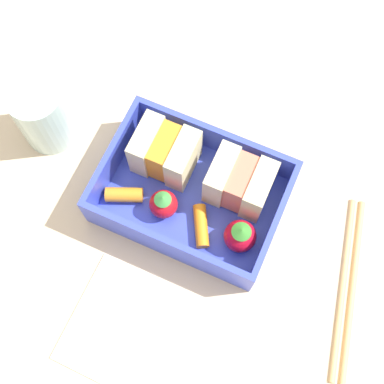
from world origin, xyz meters
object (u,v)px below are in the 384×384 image
Objects in this scene: strawberry_left at (163,204)px; folded_napkin at (150,338)px; sandwich_left at (165,152)px; strawberry_far_left at (240,236)px; sandwich_center_left at (240,182)px; carrot_stick_far_left at (124,195)px; drinking_glass at (43,115)px; chopstick_pair at (348,287)px; carrot_stick_left at (201,226)px.

strawberry_left reaches higher than folded_napkin.
sandwich_left reaches higher than strawberry_far_left.
carrot_stick_far_left is at bearing -152.85° from sandwich_center_left.
folded_napkin is at bearing -38.83° from drinking_glass.
sandwich_center_left is 1.61× the size of carrot_stick_far_left.
strawberry_far_left is at bearing -25.14° from sandwich_left.
carrot_stick_far_left is at bearing 125.45° from folded_napkin.
strawberry_left is (1.97, -4.76, -1.02)cm from sandwich_left.
folded_napkin is at bearing -96.99° from sandwich_center_left.
chopstick_pair is at bearing -5.11° from drinking_glass.
strawberry_far_left is 0.24× the size of folded_napkin.
folded_napkin is (6.02, -16.82, -3.57)cm from sandwich_left.
drinking_glass is (-15.12, 3.36, 1.22)cm from strawberry_left.
folded_napkin is (-2.06, -16.82, -3.57)cm from sandwich_center_left.
strawberry_far_left reaches higher than carrot_stick_far_left.
sandwich_center_left reaches higher than chopstick_pair.
strawberry_left is (-6.11, -4.76, -1.02)cm from sandwich_center_left.
sandwich_left is 5.25cm from strawberry_left.
sandwich_left is 1.73× the size of strawberry_left.
carrot_stick_far_left is at bearing -19.51° from drinking_glass.
carrot_stick_far_left is 0.20× the size of chopstick_pair.
chopstick_pair is at bearing 2.16° from carrot_stick_left.
strawberry_left is at bearing 175.35° from carrot_stick_left.
sandwich_center_left is at bearing 27.15° from carrot_stick_far_left.
strawberry_far_left is at bearing -178.82° from chopstick_pair.
carrot_stick_far_left reaches higher than chopstick_pair.
carrot_stick_far_left is at bearing -177.58° from strawberry_far_left.
strawberry_left is 15.54cm from drinking_glass.
strawberry_left is at bearing -67.48° from sandwich_left.
strawberry_far_left is 0.21× the size of chopstick_pair.
folded_napkin is (-0.17, -11.72, -1.65)cm from carrot_stick_left.
sandwich_center_left is at bearing 0.00° from sandwich_left.
carrot_stick_far_left reaches higher than carrot_stick_left.
folded_napkin is (8.22, -11.55, -1.75)cm from carrot_stick_far_left.
carrot_stick_left is (8.39, 0.17, -0.10)cm from carrot_stick_far_left.
sandwich_center_left is 1.58× the size of strawberry_far_left.
drinking_glass is at bearing 174.89° from chopstick_pair.
folded_napkin is (4.05, -12.07, -2.55)cm from strawberry_left.
sandwich_center_left reaches higher than carrot_stick_left.
sandwich_center_left is 0.75× the size of drinking_glass.
carrot_stick_far_left is 0.24× the size of folded_napkin.
sandwich_left reaches higher than carrot_stick_far_left.
drinking_glass reaches higher than folded_napkin.
sandwich_center_left is (8.08, 0.00, 0.00)cm from sandwich_left.
carrot_stick_left is at bearing 89.17° from folded_napkin.
sandwich_center_left is 21.28cm from drinking_glass.
carrot_stick_far_left is at bearing -172.94° from strawberry_left.
sandwich_left is 1.00× the size of sandwich_center_left.
carrot_stick_far_left is 4.28cm from strawberry_left.
chopstick_pair is (19.74, 0.24, -2.40)cm from strawberry_left.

